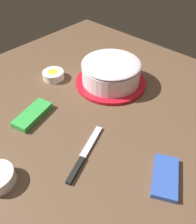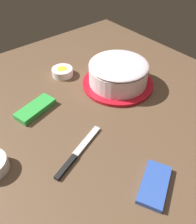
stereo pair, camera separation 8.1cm
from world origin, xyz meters
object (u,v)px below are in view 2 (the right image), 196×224
spreading_knife (75,156)px  candy_box_upper (36,109)px  frosted_cake (118,74)px  candy_box_lower (154,184)px  sprinkle_bowl_yellow (62,71)px

spreading_knife → candy_box_upper: candy_box_upper is taller
frosted_cake → candy_box_lower: frosted_cake is taller
frosted_cake → sprinkle_bowl_yellow: 0.26m
frosted_cake → candy_box_upper: (-0.36, 0.08, -0.04)m
sprinkle_bowl_yellow → candy_box_lower: sprinkle_bowl_yellow is taller
sprinkle_bowl_yellow → candy_box_upper: bearing=-146.7°
spreading_knife → candy_box_upper: size_ratio=1.45×
candy_box_lower → candy_box_upper: candy_box_upper is taller
frosted_cake → candy_box_lower: (-0.25, -0.42, -0.05)m
sprinkle_bowl_yellow → candy_box_upper: (-0.21, -0.14, -0.01)m
candy_box_lower → candy_box_upper: 0.51m
spreading_knife → candy_box_lower: (0.11, -0.22, 0.00)m
frosted_cake → spreading_knife: size_ratio=1.34×
spreading_knife → candy_box_lower: size_ratio=1.63×
candy_box_lower → frosted_cake: bearing=31.9°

